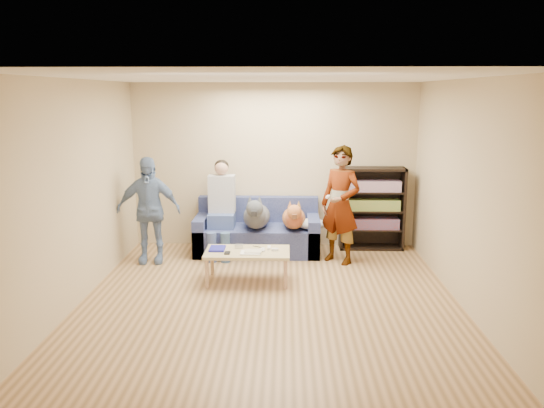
{
  "coord_description": "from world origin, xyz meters",
  "views": [
    {
      "loc": [
        0.19,
        -5.88,
        2.44
      ],
      "look_at": [
        0.0,
        1.2,
        0.95
      ],
      "focal_mm": 35.0,
      "sensor_mm": 36.0,
      "label": 1
    }
  ],
  "objects_px": {
    "sofa": "(258,234)",
    "person_standing_left": "(149,210)",
    "person_seated": "(221,205)",
    "camera_silver": "(239,246)",
    "notebook_blue": "(217,249)",
    "dog_tan": "(294,217)",
    "coffee_table": "(247,254)",
    "bookshelf": "(372,207)",
    "person_standing_right": "(340,205)",
    "dog_gray": "(256,215)"
  },
  "relations": [
    {
      "from": "person_seated",
      "to": "person_standing_left",
      "type": "bearing_deg",
      "value": -157.07
    },
    {
      "from": "person_standing_left",
      "to": "person_seated",
      "type": "xyz_separation_m",
      "value": [
        1.01,
        0.43,
        -0.0
      ]
    },
    {
      "from": "person_standing_right",
      "to": "person_standing_left",
      "type": "relative_size",
      "value": 1.1
    },
    {
      "from": "person_seated",
      "to": "camera_silver",
      "type": "bearing_deg",
      "value": -71.89
    },
    {
      "from": "person_standing_left",
      "to": "notebook_blue",
      "type": "xyz_separation_m",
      "value": [
        1.09,
        -0.75,
        -0.35
      ]
    },
    {
      "from": "person_standing_right",
      "to": "dog_tan",
      "type": "distance_m",
      "value": 0.76
    },
    {
      "from": "dog_tan",
      "to": "person_seated",
      "type": "bearing_deg",
      "value": 175.03
    },
    {
      "from": "sofa",
      "to": "person_seated",
      "type": "xyz_separation_m",
      "value": [
        -0.54,
        -0.13,
        0.49
      ]
    },
    {
      "from": "camera_silver",
      "to": "dog_tan",
      "type": "height_order",
      "value": "dog_tan"
    },
    {
      "from": "person_standing_left",
      "to": "dog_tan",
      "type": "distance_m",
      "value": 2.14
    },
    {
      "from": "person_standing_right",
      "to": "sofa",
      "type": "height_order",
      "value": "person_standing_right"
    },
    {
      "from": "sofa",
      "to": "person_standing_right",
      "type": "bearing_deg",
      "value": -21.72
    },
    {
      "from": "person_standing_left",
      "to": "notebook_blue",
      "type": "relative_size",
      "value": 5.98
    },
    {
      "from": "dog_tan",
      "to": "coffee_table",
      "type": "bearing_deg",
      "value": -118.74
    },
    {
      "from": "person_standing_right",
      "to": "person_standing_left",
      "type": "bearing_deg",
      "value": -140.25
    },
    {
      "from": "sofa",
      "to": "bookshelf",
      "type": "distance_m",
      "value": 1.86
    },
    {
      "from": "person_standing_left",
      "to": "camera_silver",
      "type": "relative_size",
      "value": 14.14
    },
    {
      "from": "person_standing_right",
      "to": "notebook_blue",
      "type": "distance_m",
      "value": 1.92
    },
    {
      "from": "sofa",
      "to": "person_seated",
      "type": "height_order",
      "value": "person_seated"
    },
    {
      "from": "bookshelf",
      "to": "coffee_table",
      "type": "bearing_deg",
      "value": -139.5
    },
    {
      "from": "person_standing_left",
      "to": "person_seated",
      "type": "relative_size",
      "value": 1.06
    },
    {
      "from": "camera_silver",
      "to": "dog_tan",
      "type": "bearing_deg",
      "value": 53.79
    },
    {
      "from": "person_standing_left",
      "to": "dog_tan",
      "type": "xyz_separation_m",
      "value": [
        2.11,
        0.33,
        -0.17
      ]
    },
    {
      "from": "person_standing_right",
      "to": "notebook_blue",
      "type": "xyz_separation_m",
      "value": [
        -1.69,
        -0.82,
        -0.42
      ]
    },
    {
      "from": "person_standing_left",
      "to": "camera_silver",
      "type": "distance_m",
      "value": 1.56
    },
    {
      "from": "notebook_blue",
      "to": "camera_silver",
      "type": "bearing_deg",
      "value": 14.04
    },
    {
      "from": "notebook_blue",
      "to": "camera_silver",
      "type": "distance_m",
      "value": 0.29
    },
    {
      "from": "camera_silver",
      "to": "bookshelf",
      "type": "relative_size",
      "value": 0.08
    },
    {
      "from": "dog_gray",
      "to": "coffee_table",
      "type": "distance_m",
      "value": 1.16
    },
    {
      "from": "sofa",
      "to": "person_seated",
      "type": "relative_size",
      "value": 1.29
    },
    {
      "from": "person_seated",
      "to": "coffee_table",
      "type": "bearing_deg",
      "value": -68.55
    },
    {
      "from": "camera_silver",
      "to": "bookshelf",
      "type": "distance_m",
      "value": 2.48
    },
    {
      "from": "person_standing_right",
      "to": "dog_gray",
      "type": "bearing_deg",
      "value": -153.84
    },
    {
      "from": "person_standing_left",
      "to": "camera_silver",
      "type": "height_order",
      "value": "person_standing_left"
    },
    {
      "from": "dog_tan",
      "to": "bookshelf",
      "type": "xyz_separation_m",
      "value": [
        1.24,
        0.46,
        0.07
      ]
    },
    {
      "from": "person_seated",
      "to": "notebook_blue",
      "type": "bearing_deg",
      "value": -86.0
    },
    {
      "from": "person_standing_left",
      "to": "notebook_blue",
      "type": "height_order",
      "value": "person_standing_left"
    },
    {
      "from": "person_standing_right",
      "to": "camera_silver",
      "type": "relative_size",
      "value": 15.56
    },
    {
      "from": "dog_tan",
      "to": "bookshelf",
      "type": "distance_m",
      "value": 1.32
    },
    {
      "from": "person_standing_right",
      "to": "notebook_blue",
      "type": "relative_size",
      "value": 6.58
    },
    {
      "from": "notebook_blue",
      "to": "person_seated",
      "type": "height_order",
      "value": "person_seated"
    },
    {
      "from": "notebook_blue",
      "to": "bookshelf",
      "type": "relative_size",
      "value": 0.2
    },
    {
      "from": "person_seated",
      "to": "sofa",
      "type": "bearing_deg",
      "value": 13.15
    },
    {
      "from": "dog_tan",
      "to": "coffee_table",
      "type": "distance_m",
      "value": 1.31
    },
    {
      "from": "sofa",
      "to": "coffee_table",
      "type": "height_order",
      "value": "sofa"
    },
    {
      "from": "notebook_blue",
      "to": "bookshelf",
      "type": "bearing_deg",
      "value": 34.24
    },
    {
      "from": "person_standing_right",
      "to": "bookshelf",
      "type": "bearing_deg",
      "value": 90.03
    },
    {
      "from": "person_standing_left",
      "to": "sofa",
      "type": "relative_size",
      "value": 0.82
    },
    {
      "from": "sofa",
      "to": "person_standing_left",
      "type": "bearing_deg",
      "value": -160.37
    },
    {
      "from": "bookshelf",
      "to": "dog_gray",
      "type": "bearing_deg",
      "value": -165.88
    }
  ]
}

